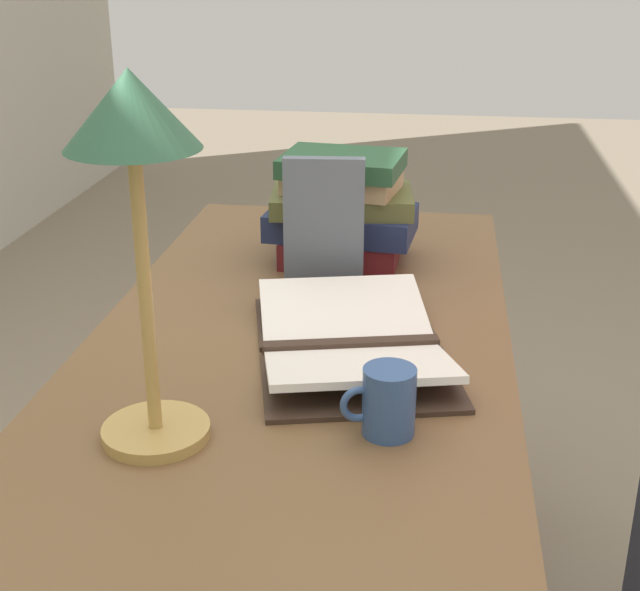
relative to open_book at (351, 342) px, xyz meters
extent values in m
cube|color=brown|center=(0.09, 0.09, -0.03)|extent=(1.41, 0.70, 0.03)
cube|color=brown|center=(0.74, -0.21, -0.41)|extent=(0.06, 0.06, 0.72)
cube|color=brown|center=(0.74, 0.39, -0.41)|extent=(0.06, 0.06, 0.72)
cube|color=#38281E|center=(0.00, 0.00, -0.01)|extent=(0.09, 0.28, 0.02)
cube|color=#38281E|center=(-0.11, -0.03, -0.01)|extent=(0.27, 0.33, 0.01)
cube|color=#38281E|center=(0.11, 0.03, -0.01)|extent=(0.27, 0.33, 0.01)
cube|color=white|center=(-0.10, -0.02, 0.01)|extent=(0.25, 0.31, 0.05)
cube|color=white|center=(0.10, 0.02, 0.01)|extent=(0.25, 0.31, 0.05)
cube|color=maroon|center=(0.43, 0.06, 0.01)|extent=(0.19, 0.24, 0.05)
cube|color=#1E284C|center=(0.43, 0.06, 0.06)|extent=(0.20, 0.30, 0.05)
cube|color=brown|center=(0.43, 0.06, 0.11)|extent=(0.21, 0.29, 0.04)
cube|color=tan|center=(0.43, 0.06, 0.15)|extent=(0.19, 0.24, 0.04)
cube|color=#234C2D|center=(0.43, 0.06, 0.19)|extent=(0.20, 0.25, 0.04)
cube|color=slate|center=(0.26, 0.08, 0.11)|extent=(0.04, 0.15, 0.25)
cylinder|color=tan|center=(-0.29, 0.23, -0.01)|extent=(0.14, 0.14, 0.02)
cylinder|color=tan|center=(-0.29, 0.23, 0.19)|extent=(0.02, 0.02, 0.37)
cone|color=#285138|center=(-0.29, 0.23, 0.42)|extent=(0.16, 0.16, 0.09)
cylinder|color=#335184|center=(-0.24, -0.08, 0.03)|extent=(0.07, 0.07, 0.10)
torus|color=#335184|center=(-0.25, -0.04, 0.03)|extent=(0.03, 0.05, 0.05)
camera|label=1|loc=(-1.28, -0.13, 0.60)|focal=50.00mm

